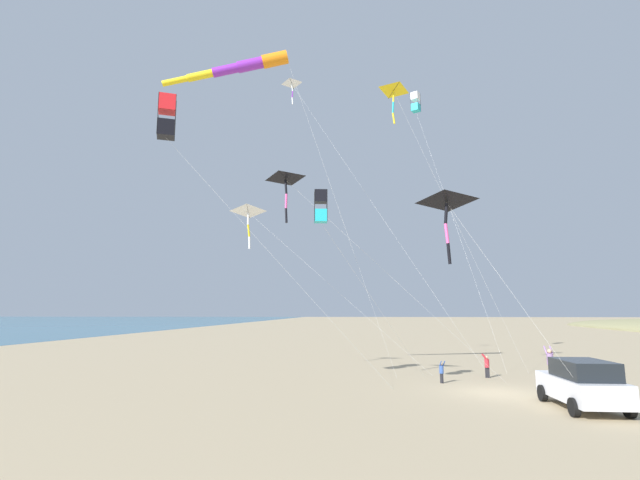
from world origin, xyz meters
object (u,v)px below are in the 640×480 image
Objects in this scene: kite_box_red_high_left at (321,207)px; person_child_grey_jacket at (441,371)px; kite_windsock_yellow_midlevel at (243,66)px; kite_delta_long_streamer_right at (447,202)px; kite_delta_white_trailing at (394,91)px; kite_delta_teal_far_right at (249,212)px; parked_car at (582,384)px; kite_box_blue_topmost at (167,117)px; kite_delta_orange_high_right at (286,179)px; person_adult_flyer at (550,361)px; kite_box_small_distant at (416,103)px; person_child_green_jacket at (487,365)px; kite_delta_long_streamer_left at (293,85)px.

person_child_grey_jacket is at bearing 40.05° from kite_box_red_high_left.
kite_delta_long_streamer_right is (9.72, -5.74, -9.29)m from kite_windsock_yellow_midlevel.
kite_delta_white_trailing is 1.43× the size of kite_delta_teal_far_right.
kite_windsock_yellow_midlevel is 14.62m from kite_delta_long_streamer_right.
kite_windsock_yellow_midlevel is (-14.76, 4.37, 16.20)m from parked_car.
kite_delta_orange_high_right is at bearing 32.19° from kite_box_blue_topmost.
kite_box_blue_topmost is at bearing -152.69° from person_child_grey_jacket.
person_adult_flyer is (2.04, 8.35, 0.01)m from parked_car.
kite_box_red_high_left is 19.85m from kite_box_small_distant.
kite_windsock_yellow_midlevel is 8.37m from kite_delta_teal_far_right.
person_child_green_jacket is 21.59m from kite_windsock_yellow_midlevel.
person_adult_flyer reaches higher than person_child_green_jacket.
kite_box_red_high_left is 0.69× the size of kite_box_blue_topmost.
kite_delta_teal_far_right is at bearing -178.98° from person_child_green_jacket.
kite_box_small_distant is 10.30m from kite_delta_white_trailing.
person_child_green_jacket is 0.10× the size of kite_box_blue_topmost.
person_child_grey_jacket is (-2.89, -2.25, -0.10)m from person_child_green_jacket.
kite_box_small_distant is at bearing 58.55° from kite_delta_orange_high_right.
kite_box_red_high_left is 0.44× the size of kite_box_small_distant.
kite_box_red_high_left is 10.39m from kite_windsock_yellow_midlevel.
parked_car is 0.21× the size of kite_box_small_distant.
kite_delta_long_streamer_right is at bearing -164.81° from parked_car.
kite_windsock_yellow_midlevel is 1.08× the size of kite_delta_white_trailing.
kite_delta_long_streamer_left is at bearing 105.41° from kite_box_red_high_left.
kite_delta_teal_far_right reaches higher than kite_delta_long_streamer_right.
kite_delta_teal_far_right is (1.68, 8.53, -2.49)m from kite_box_blue_topmost.
parked_car is 0.24× the size of kite_windsock_yellow_midlevel.
kite_box_red_high_left is 16.09m from kite_delta_long_streamer_left.
kite_delta_teal_far_right is at bearing 151.60° from parked_car.
person_child_grey_jacket is at bearing -92.21° from kite_box_small_distant.
kite_box_small_distant reaches higher than person_child_green_jacket.
kite_delta_long_streamer_right is at bearing -93.81° from kite_box_small_distant.
kite_box_red_high_left reaches higher than person_child_green_jacket.
kite_windsock_yellow_midlevel reaches higher than person_child_grey_jacket.
kite_delta_teal_far_right is at bearing -179.57° from person_adult_flyer.
kite_box_blue_topmost is (-18.92, -8.66, 11.27)m from person_adult_flyer.
kite_box_red_high_left is at bearing -149.82° from person_adult_flyer.
kite_windsock_yellow_midlevel is at bearing -164.52° from kite_delta_white_trailing.
person_child_grey_jacket is 0.13× the size of kite_box_red_high_left.
parked_car is 20.31m from kite_box_blue_topmost.
person_child_grey_jacket is at bearing 124.42° from parked_car.
kite_windsock_yellow_midlevel is at bearing -166.67° from person_adult_flyer.
person_child_green_jacket is at bearing 37.97° from person_child_grey_jacket.
person_child_grey_jacket is 10.92m from kite_box_red_high_left.
kite_windsock_yellow_midlevel is 7.69m from kite_delta_orange_high_right.
kite_delta_white_trailing is at bearing 133.29° from parked_car.
kite_delta_long_streamer_left is 1.68× the size of kite_delta_orange_high_right.
kite_delta_orange_high_right is (-7.74, -3.44, 9.53)m from person_child_grey_jacket.
kite_box_small_distant is at bearing 87.79° from person_child_grey_jacket.
parked_car is at bearing -80.80° from person_child_green_jacket.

